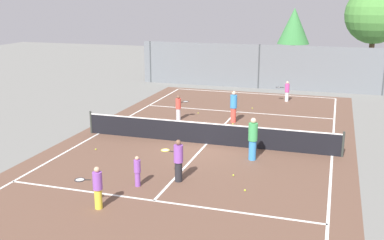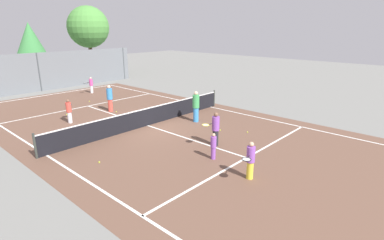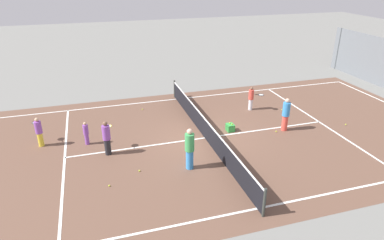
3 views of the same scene
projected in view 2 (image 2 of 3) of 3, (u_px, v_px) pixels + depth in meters
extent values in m
plane|color=slate|center=(148.00, 126.00, 16.69)|extent=(80.00, 80.00, 0.00)
cube|color=brown|center=(148.00, 126.00, 16.69)|extent=(13.00, 25.00, 0.00)
cube|color=white|center=(47.00, 155.00, 12.80)|extent=(0.10, 24.00, 0.01)
cube|color=white|center=(210.00, 107.00, 20.57)|extent=(0.10, 24.00, 0.01)
cube|color=white|center=(52.00, 94.00, 24.41)|extent=(11.00, 0.10, 0.01)
cube|color=white|center=(247.00, 158.00, 12.56)|extent=(11.00, 0.10, 0.01)
cube|color=white|center=(88.00, 106.00, 20.80)|extent=(11.00, 0.10, 0.01)
cube|color=white|center=(148.00, 125.00, 16.68)|extent=(0.10, 12.80, 0.01)
cylinder|color=#333833|center=(35.00, 146.00, 12.36)|extent=(0.10, 0.10, 1.10)
cylinder|color=#333833|center=(214.00, 98.00, 20.69)|extent=(0.10, 0.10, 1.10)
cube|color=black|center=(147.00, 117.00, 16.55)|extent=(11.80, 0.03, 0.95)
cube|color=white|center=(147.00, 109.00, 16.40)|extent=(11.80, 0.04, 0.05)
cube|color=slate|center=(39.00, 72.00, 25.23)|extent=(18.00, 0.06, 3.20)
cylinder|color=#3F4447|center=(39.00, 72.00, 25.23)|extent=(0.12, 0.12, 3.20)
cylinder|color=#3F4447|center=(124.00, 64.00, 31.23)|extent=(0.12, 0.12, 3.20)
cylinder|color=brown|center=(34.00, 67.00, 30.29)|extent=(0.36, 0.36, 2.78)
cone|color=#3D8442|center=(30.00, 38.00, 29.45)|extent=(2.61, 2.61, 2.90)
cylinder|color=brown|center=(91.00, 59.00, 34.15)|extent=(0.41, 0.41, 3.55)
sphere|color=#4C8E3D|center=(88.00, 27.00, 33.13)|extent=(4.48, 4.48, 4.48)
cylinder|color=silver|center=(70.00, 117.00, 17.09)|extent=(0.23, 0.23, 0.64)
cylinder|color=#E54C3F|center=(69.00, 107.00, 16.91)|extent=(0.29, 0.29, 0.56)
sphere|color=brown|center=(68.00, 101.00, 16.80)|extent=(0.17, 0.17, 0.17)
cylinder|color=black|center=(69.00, 105.00, 17.17)|extent=(0.12, 0.19, 0.03)
torus|color=black|center=(69.00, 104.00, 17.40)|extent=(0.45, 0.45, 0.03)
cylinder|color=silver|center=(69.00, 104.00, 17.40)|extent=(0.37, 0.37, 0.00)
cylinder|color=#232328|center=(215.00, 138.00, 13.80)|extent=(0.27, 0.27, 0.74)
cylinder|color=purple|center=(216.00, 123.00, 13.60)|extent=(0.34, 0.34, 0.64)
sphere|color=brown|center=(216.00, 114.00, 13.47)|extent=(0.20, 0.20, 0.20)
cylinder|color=black|center=(210.00, 124.00, 13.41)|extent=(0.20, 0.08, 0.03)
torus|color=yellow|center=(206.00, 125.00, 13.28)|extent=(0.40, 0.40, 0.03)
cylinder|color=silver|center=(206.00, 125.00, 13.28)|extent=(0.33, 0.33, 0.00)
cylinder|color=purple|center=(213.00, 153.00, 12.40)|extent=(0.19, 0.19, 0.52)
cylinder|color=purple|center=(213.00, 142.00, 12.26)|extent=(0.24, 0.24, 0.46)
sphere|color=tan|center=(214.00, 135.00, 12.17)|extent=(0.14, 0.14, 0.14)
cylinder|color=yellow|center=(250.00, 170.00, 10.77)|extent=(0.24, 0.24, 0.65)
cylinder|color=purple|center=(251.00, 154.00, 10.59)|extent=(0.30, 0.30, 0.57)
sphere|color=tan|center=(252.00, 144.00, 10.48)|extent=(0.18, 0.18, 0.18)
cylinder|color=black|center=(249.00, 157.00, 10.32)|extent=(0.20, 0.09, 0.03)
torus|color=black|center=(247.00, 159.00, 10.11)|extent=(0.41, 0.41, 0.03)
cylinder|color=silver|center=(247.00, 159.00, 10.11)|extent=(0.34, 0.34, 0.00)
cylinder|color=#388CD8|center=(196.00, 115.00, 17.28)|extent=(0.30, 0.30, 0.83)
cylinder|color=#3FA559|center=(196.00, 101.00, 17.05)|extent=(0.38, 0.38, 0.73)
sphere|color=beige|center=(196.00, 93.00, 16.91)|extent=(0.22, 0.22, 0.22)
cylinder|color=#E54C3F|center=(110.00, 105.00, 19.44)|extent=(0.29, 0.29, 0.79)
cylinder|color=#388CD8|center=(109.00, 94.00, 19.22)|extent=(0.36, 0.36, 0.69)
sphere|color=beige|center=(109.00, 87.00, 19.09)|extent=(0.21, 0.21, 0.21)
cylinder|color=silver|center=(92.00, 89.00, 24.89)|extent=(0.22, 0.22, 0.61)
cylinder|color=#D14799|center=(91.00, 82.00, 24.72)|extent=(0.28, 0.28, 0.53)
sphere|color=beige|center=(91.00, 78.00, 24.62)|extent=(0.17, 0.17, 0.17)
cylinder|color=black|center=(88.00, 83.00, 24.48)|extent=(0.20, 0.06, 0.03)
torus|color=black|center=(85.00, 83.00, 24.28)|extent=(0.38, 0.38, 0.03)
cylinder|color=silver|center=(85.00, 83.00, 24.28)|extent=(0.31, 0.31, 0.00)
cube|color=green|center=(126.00, 119.00, 17.30)|extent=(0.43, 0.35, 0.36)
sphere|color=#CCE533|center=(124.00, 116.00, 17.18)|extent=(0.07, 0.07, 0.07)
sphere|color=#CCE533|center=(126.00, 115.00, 17.33)|extent=(0.07, 0.07, 0.07)
sphere|color=#CCE533|center=(99.00, 162.00, 12.09)|extent=(0.07, 0.07, 0.07)
sphere|color=#CCE533|center=(67.00, 114.00, 18.70)|extent=(0.07, 0.07, 0.07)
sphere|color=#CCE533|center=(116.00, 112.00, 19.29)|extent=(0.07, 0.07, 0.07)
sphere|color=#CCE533|center=(247.00, 132.00, 15.55)|extent=(0.07, 0.07, 0.07)
sphere|color=#CCE533|center=(89.00, 101.00, 22.02)|extent=(0.07, 0.07, 0.07)
sphere|color=#CCE533|center=(220.00, 130.00, 15.86)|extent=(0.07, 0.07, 0.07)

